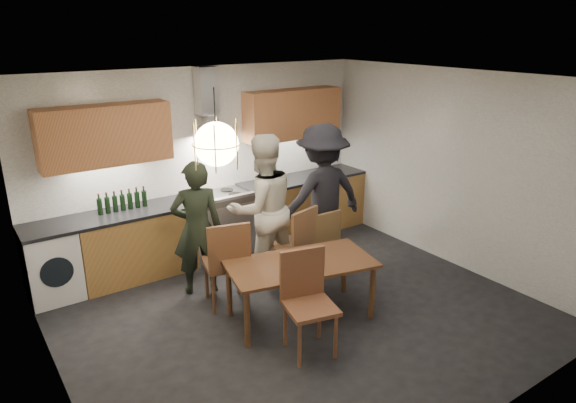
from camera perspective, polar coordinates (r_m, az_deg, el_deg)
ground at (r=6.00m, az=1.22°, el=-12.17°), size 5.00×5.00×0.00m
room_shell at (r=5.32m, az=1.35°, el=3.77°), size 5.02×4.52×2.61m
counter_run at (r=7.32m, az=-7.60°, el=-2.47°), size 5.00×0.62×0.90m
range_stove at (r=7.31m, az=-7.74°, el=-2.58°), size 0.90×0.60×0.92m
wall_fixtures at (r=7.02m, az=-8.71°, el=8.66°), size 4.30×0.54×1.10m
pendant_lamp at (r=4.64m, az=-7.97°, el=6.32°), size 0.43×0.43×0.70m
dining_table at (r=5.64m, az=1.40°, el=-7.46°), size 1.72×1.12×0.67m
chair_back_left at (r=5.86m, az=-6.75°, el=-6.36°), size 0.59×0.59×1.07m
chair_back_mid at (r=6.33m, az=1.04°, el=-4.46°), size 0.57×0.57×1.02m
chair_back_right at (r=6.62m, az=3.86°, el=-4.11°), size 0.41×0.41×0.89m
chair_front at (r=5.13m, az=2.07°, el=-10.29°), size 0.56×0.56×1.04m
person_left at (r=6.18m, az=-10.07°, el=-2.95°), size 0.70×0.56×1.65m
person_mid at (r=6.38m, az=-2.87°, el=-0.83°), size 0.96×0.78×1.89m
person_right at (r=6.85m, az=3.77°, el=0.68°), size 1.29×0.80×1.91m
mixing_bowl at (r=7.59m, az=-1.65°, el=2.34°), size 0.37×0.37×0.07m
stock_pot at (r=8.15m, az=4.05°, el=3.78°), size 0.29×0.29×0.15m
wine_bottles at (r=6.74m, az=-17.93°, el=0.13°), size 0.62×0.06×0.26m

